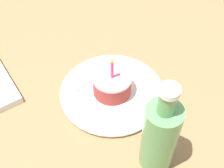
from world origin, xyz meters
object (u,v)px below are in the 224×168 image
at_px(plate, 112,92).
at_px(cake_slice, 112,84).
at_px(fork, 94,77).
at_px(bottle, 160,136).

relative_size(plate, cake_slice, 2.23).
height_order(plate, fork, fork).
height_order(cake_slice, bottle, bottle).
relative_size(fork, bottle, 0.68).
bearing_deg(cake_slice, plate, -18.26).
height_order(plate, bottle, bottle).
bearing_deg(bottle, plate, -6.20).
distance_m(plate, bottle, 0.23).
relative_size(cake_slice, bottle, 0.49).
xyz_separation_m(plate, cake_slice, (-0.00, 0.00, 0.03)).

